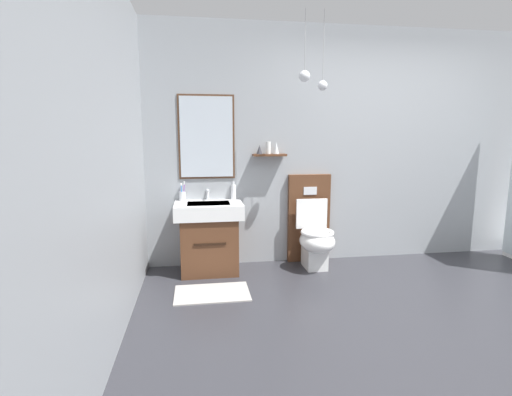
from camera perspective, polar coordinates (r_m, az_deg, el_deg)
The scene contains 9 objects.
ground_plane at distance 3.51m, azimuth 30.13°, elevation -17.05°, with size 6.70×4.97×0.10m, color #2D2D33.
wall_back at distance 4.71m, azimuth 17.32°, elevation 7.37°, with size 5.50×0.62×2.62m.
wall_left at distance 2.49m, azimuth -23.11°, elevation 5.64°, with size 0.12×3.77×2.62m, color #999EA3.
bath_mat at distance 3.65m, azimuth -6.53°, elevation -13.84°, with size 0.68×0.44×0.01m, color #9E9993.
vanity_sink_left at distance 4.10m, azimuth -6.97°, elevation -5.50°, with size 0.70×0.51×0.74m.
tap_on_left_sink at distance 4.20m, azimuth -7.17°, elevation 0.70°, with size 0.03×0.13×0.11m.
toilet at distance 4.30m, azimuth 8.42°, elevation -5.06°, with size 0.48×0.62×1.00m.
toothbrush_cup at distance 4.19m, azimuth -10.85°, elevation 0.39°, with size 0.07×0.07×0.21m.
soap_dispenser at distance 4.21m, azimuth -3.36°, elevation 0.95°, with size 0.06×0.06×0.19m.
Camera 1 is at (-2.08, -2.41, 1.44)m, focal length 26.97 mm.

